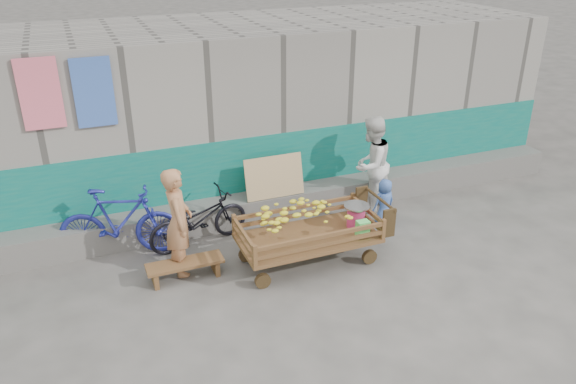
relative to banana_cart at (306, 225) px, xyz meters
name	(u,v)px	position (x,y,z in m)	size (l,w,h in m)	color
ground	(312,295)	(-0.24, -0.78, -0.64)	(80.00, 80.00, 0.00)	#4C4A45
building_wall	(224,110)	(-0.24, 3.27, 0.83)	(12.00, 3.50, 3.00)	gray
banana_cart	(306,225)	(0.00, 0.00, 0.00)	(2.20, 1.01, 0.94)	brown
bench	(185,266)	(-1.74, 0.26, -0.44)	(1.08, 0.32, 0.27)	brown
vendor_man	(178,222)	(-1.74, 0.48, 0.17)	(0.59, 0.38, 1.61)	#BA7D4F
woman	(371,165)	(1.74, 1.21, 0.21)	(0.82, 0.64, 1.70)	white
child	(384,203)	(1.68, 0.61, -0.23)	(0.40, 0.26, 0.82)	#456CBB
bicycle_dark	(198,220)	(-1.32, 1.13, -0.21)	(0.57, 1.64, 0.86)	black
bicycle_blue	(120,222)	(-2.47, 1.27, -0.09)	(0.52, 1.83, 1.10)	#262D9B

